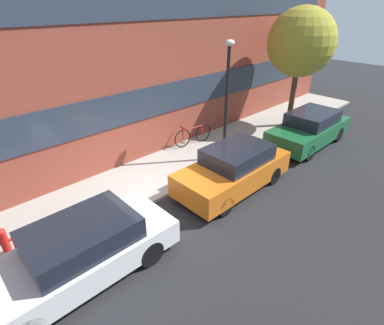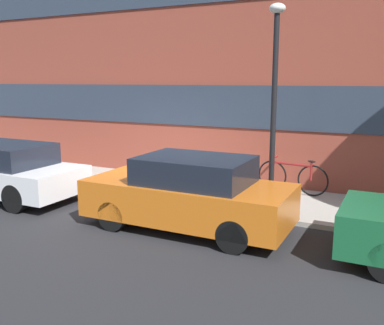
{
  "view_description": "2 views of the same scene",
  "coord_description": "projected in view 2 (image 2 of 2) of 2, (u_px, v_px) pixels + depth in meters",
  "views": [
    {
      "loc": [
        -4.48,
        -6.03,
        5.32
      ],
      "look_at": [
        1.39,
        0.15,
        0.69
      ],
      "focal_mm": 28.0,
      "sensor_mm": 36.0,
      "label": 1
    },
    {
      "loc": [
        5.59,
        -8.05,
        2.81
      ],
      "look_at": [
        1.53,
        0.15,
        1.04
      ],
      "focal_mm": 40.0,
      "sensor_mm": 36.0,
      "label": 2
    }
  ],
  "objects": [
    {
      "name": "ground_plane",
      "position": [
        131.0,
        202.0,
        10.05
      ],
      "size": [
        56.0,
        56.0,
        0.0
      ],
      "primitive_type": "plane",
      "color": "#232326"
    },
    {
      "name": "parked_car_orange",
      "position": [
        189.0,
        194.0,
        8.09
      ],
      "size": [
        3.92,
        1.65,
        1.41
      ],
      "rotation": [
        0.0,
        0.0,
        3.14
      ],
      "color": "#D16619",
      "rests_on": "ground_plane"
    },
    {
      "name": "fire_hydrant",
      "position": [
        24.0,
        162.0,
        12.21
      ],
      "size": [
        0.47,
        0.26,
        0.79
      ],
      "color": "red",
      "rests_on": "sidewalk_strip"
    },
    {
      "name": "bicycle",
      "position": [
        292.0,
        176.0,
        10.35
      ],
      "size": [
        1.77,
        0.44,
        0.86
      ],
      "rotation": [
        0.0,
        0.0,
        3.0
      ],
      "color": "black",
      "rests_on": "sidewalk_strip"
    },
    {
      "name": "parked_car_white",
      "position": [
        1.0,
        170.0,
        10.31
      ],
      "size": [
        4.23,
        1.68,
        1.33
      ],
      "rotation": [
        0.0,
        0.0,
        3.14
      ],
      "color": "silver",
      "rests_on": "ground_plane"
    },
    {
      "name": "rowhouse_facade",
      "position": [
        188.0,
        5.0,
        11.75
      ],
      "size": [
        28.0,
        1.02,
        9.66
      ],
      "color": "brown",
      "rests_on": "ground_plane"
    },
    {
      "name": "lamp_post",
      "position": [
        275.0,
        85.0,
        8.46
      ],
      "size": [
        0.32,
        0.32,
        4.16
      ],
      "color": "black",
      "rests_on": "sidewalk_strip"
    },
    {
      "name": "sidewalk_strip",
      "position": [
        158.0,
        188.0,
        11.16
      ],
      "size": [
        28.0,
        2.54,
        0.1
      ],
      "color": "#A8A399",
      "rests_on": "ground_plane"
    }
  ]
}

